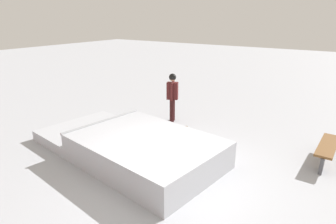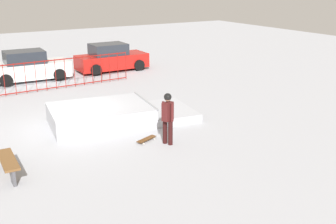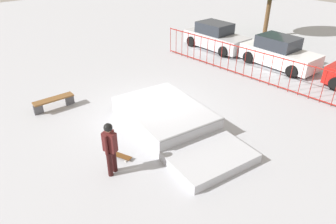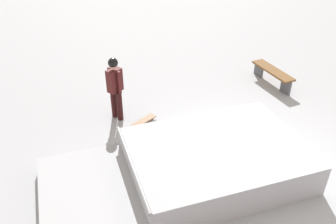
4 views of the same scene
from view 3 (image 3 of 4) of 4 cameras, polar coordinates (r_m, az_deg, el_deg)
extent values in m
plane|color=#A8AAB2|center=(12.43, -2.72, 0.37)|extent=(60.00, 60.00, 0.00)
cube|color=#B0B3BB|center=(11.36, -0.70, -0.62)|extent=(3.93, 3.08, 0.70)
cube|color=#B0B3BB|center=(9.68, 7.95, -8.44)|extent=(2.15, 2.83, 0.30)
cylinder|color=gray|center=(9.92, 4.84, -3.28)|extent=(0.44, 2.59, 0.08)
cylinder|color=black|center=(9.08, -10.85, -9.56)|extent=(0.15, 0.15, 0.82)
cylinder|color=black|center=(9.22, -10.05, -8.80)|extent=(0.15, 0.15, 0.82)
cube|color=#4C1919|center=(8.73, -10.86, -5.54)|extent=(0.44, 0.35, 0.60)
cylinder|color=#4C1919|center=(8.62, -11.54, -6.13)|extent=(0.09, 0.09, 0.60)
cylinder|color=#4C1919|center=(8.84, -10.21, -4.96)|extent=(0.09, 0.09, 0.60)
sphere|color=tan|center=(8.48, -11.15, -3.05)|extent=(0.22, 0.22, 0.22)
sphere|color=black|center=(8.47, -11.17, -2.88)|extent=(0.25, 0.25, 0.25)
cube|color=#593314|center=(9.91, -8.96, -8.01)|extent=(0.82, 0.48, 0.02)
cylinder|color=silver|center=(10.01, -10.63, -8.12)|extent=(0.06, 0.05, 0.06)
cylinder|color=silver|center=(10.15, -9.86, -7.43)|extent=(0.06, 0.05, 0.06)
cylinder|color=silver|center=(9.73, -7.97, -9.11)|extent=(0.06, 0.05, 0.06)
cylinder|color=silver|center=(9.88, -7.21, -8.38)|extent=(0.06, 0.05, 0.06)
cylinder|color=maroon|center=(15.64, 13.74, 11.62)|extent=(10.13, 0.51, 0.05)
cylinder|color=maroon|center=(16.09, 13.17, 7.05)|extent=(10.13, 0.51, 0.05)
cylinder|color=maroon|center=(18.93, 0.47, 13.31)|extent=(0.03, 0.03, 1.50)
cylinder|color=maroon|center=(18.60, 1.53, 13.01)|extent=(0.03, 0.03, 1.50)
cylinder|color=maroon|center=(18.28, 2.62, 12.68)|extent=(0.03, 0.03, 1.50)
cylinder|color=maroon|center=(17.96, 3.75, 12.34)|extent=(0.03, 0.03, 1.50)
cylinder|color=maroon|center=(17.66, 4.92, 11.99)|extent=(0.03, 0.03, 1.50)
cylinder|color=maroon|center=(17.35, 6.12, 11.61)|extent=(0.03, 0.03, 1.50)
cylinder|color=maroon|center=(17.06, 7.36, 11.22)|extent=(0.03, 0.03, 1.50)
cylinder|color=maroon|center=(16.78, 8.64, 10.81)|extent=(0.03, 0.03, 1.50)
cylinder|color=maroon|center=(16.50, 9.96, 10.38)|extent=(0.03, 0.03, 1.50)
cylinder|color=maroon|center=(16.24, 11.32, 9.93)|extent=(0.03, 0.03, 1.50)
cylinder|color=maroon|center=(15.98, 12.72, 9.46)|extent=(0.03, 0.03, 1.50)
cylinder|color=maroon|center=(15.74, 14.16, 8.97)|extent=(0.03, 0.03, 1.50)
cylinder|color=maroon|center=(15.51, 15.64, 8.46)|extent=(0.03, 0.03, 1.50)
cylinder|color=maroon|center=(15.29, 17.16, 7.92)|extent=(0.03, 0.03, 1.50)
cylinder|color=maroon|center=(15.08, 18.72, 7.37)|extent=(0.03, 0.03, 1.50)
cylinder|color=maroon|center=(14.88, 20.32, 6.79)|extent=(0.03, 0.03, 1.50)
cylinder|color=maroon|center=(14.70, 21.96, 6.20)|extent=(0.03, 0.03, 1.50)
cylinder|color=maroon|center=(14.53, 23.63, 5.58)|extent=(0.03, 0.03, 1.50)
cylinder|color=maroon|center=(14.37, 25.33, 4.95)|extent=(0.03, 0.03, 1.50)
cylinder|color=maroon|center=(14.23, 27.07, 4.30)|extent=(0.03, 0.03, 1.50)
cylinder|color=maroon|center=(14.11, 28.84, 3.63)|extent=(0.03, 0.03, 1.50)
cube|color=brown|center=(13.14, -20.66, 2.28)|extent=(0.45, 1.61, 0.06)
cube|color=#4C4C51|center=(13.10, -23.09, 0.49)|extent=(0.08, 0.36, 0.42)
cube|color=#4C4C51|center=(13.42, -17.92, 2.20)|extent=(0.08, 0.36, 0.42)
cube|color=#B7B7BC|center=(19.87, 8.99, 13.18)|extent=(4.11, 1.73, 0.80)
cube|color=#262B33|center=(19.81, 8.71, 15.31)|extent=(2.01, 1.51, 0.64)
cylinder|color=black|center=(19.78, 13.58, 11.92)|extent=(0.64, 0.22, 0.64)
cylinder|color=black|center=(18.49, 10.32, 11.04)|extent=(0.64, 0.22, 0.64)
cylinder|color=black|center=(21.40, 7.72, 13.79)|extent=(0.64, 0.22, 0.64)
cylinder|color=black|center=(20.22, 4.36, 13.03)|extent=(0.64, 0.22, 0.64)
cube|color=white|center=(17.77, 20.07, 9.78)|extent=(4.15, 1.83, 0.80)
cube|color=#262B33|center=(17.66, 19.93, 12.16)|extent=(2.05, 1.57, 0.64)
cylinder|color=black|center=(17.97, 25.01, 8.17)|extent=(0.65, 0.24, 0.64)
cylinder|color=black|center=(16.53, 22.20, 7.04)|extent=(0.65, 0.24, 0.64)
cylinder|color=black|center=(19.21, 17.98, 10.78)|extent=(0.65, 0.24, 0.64)
cylinder|color=black|center=(17.87, 14.82, 9.88)|extent=(0.65, 0.24, 0.64)
cylinder|color=black|center=(15.91, 28.95, 4.61)|extent=(0.64, 0.22, 0.64)
cylinder|color=brown|center=(23.19, 18.13, 16.98)|extent=(0.29, 0.29, 3.07)
camera|label=1|loc=(16.52, 4.02, 20.98)|focal=30.77mm
camera|label=2|loc=(15.08, -72.13, 6.11)|focal=44.79mm
camera|label=4|loc=(11.79, 31.60, 21.83)|focal=38.15mm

